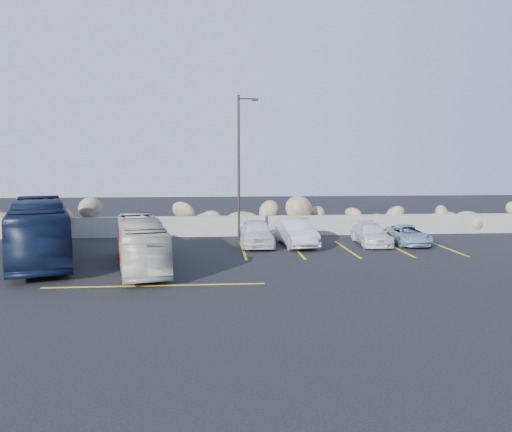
{
  "coord_description": "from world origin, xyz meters",
  "views": [
    {
      "loc": [
        1.22,
        -17.67,
        4.5
      ],
      "look_at": [
        2.99,
        4.0,
        2.08
      ],
      "focal_mm": 35.0,
      "sensor_mm": 36.0,
      "label": 1
    }
  ],
  "objects": [
    {
      "name": "seawall",
      "position": [
        0.0,
        12.0,
        0.6
      ],
      "size": [
        60.0,
        0.4,
        1.2
      ],
      "primitive_type": "cube",
      "color": "gray",
      "rests_on": "ground"
    },
    {
      "name": "car_a",
      "position": [
        3.38,
        8.32,
        0.7
      ],
      "size": [
        1.68,
        4.14,
        1.41
      ],
      "primitive_type": "imported",
      "rotation": [
        0.0,
        0.0,
        0.0
      ],
      "color": "silver",
      "rests_on": "ground"
    },
    {
      "name": "car_b",
      "position": [
        5.48,
        8.19,
        0.71
      ],
      "size": [
        1.87,
        4.4,
        1.41
      ],
      "primitive_type": "imported",
      "rotation": [
        0.0,
        0.0,
        0.09
      ],
      "color": "silver",
      "rests_on": "ground"
    },
    {
      "name": "car_c",
      "position": [
        9.58,
        8.29,
        0.56
      ],
      "size": [
        1.66,
        3.87,
        1.11
      ],
      "primitive_type": "imported",
      "rotation": [
        0.0,
        0.0,
        -0.03
      ],
      "color": "silver",
      "rests_on": "ground"
    },
    {
      "name": "car_d",
      "position": [
        11.6,
        8.22,
        0.51
      ],
      "size": [
        1.8,
        3.72,
        1.02
      ],
      "primitive_type": "imported",
      "rotation": [
        0.0,
        0.0,
        -0.03
      ],
      "color": "#7E9EB3",
      "rests_on": "ground"
    },
    {
      "name": "ground",
      "position": [
        0.0,
        0.0,
        0.0
      ],
      "size": [
        90.0,
        90.0,
        0.0
      ],
      "primitive_type": "plane",
      "color": "black",
      "rests_on": "ground"
    },
    {
      "name": "parking_lines",
      "position": [
        4.64,
        5.57,
        0.01
      ],
      "size": [
        18.16,
        9.36,
        0.01
      ],
      "color": "gold",
      "rests_on": "ground"
    },
    {
      "name": "tour_coach",
      "position": [
        -6.71,
        5.3,
        1.38
      ],
      "size": [
        5.31,
        10.14,
        2.76
      ],
      "primitive_type": "imported",
      "rotation": [
        0.0,
        0.0,
        0.32
      ],
      "color": "black",
      "rests_on": "ground"
    },
    {
      "name": "riprap_pile",
      "position": [
        0.0,
        13.2,
        1.3
      ],
      "size": [
        54.0,
        2.8,
        2.6
      ],
      "primitive_type": null,
      "color": "#887259",
      "rests_on": "ground"
    },
    {
      "name": "lamppost",
      "position": [
        2.56,
        9.5,
        4.3
      ],
      "size": [
        1.14,
        0.18,
        8.0
      ],
      "color": "#2B2927",
      "rests_on": "ground"
    },
    {
      "name": "vintage_bus",
      "position": [
        -1.93,
        3.41,
        1.04
      ],
      "size": [
        3.25,
        7.68,
        2.08
      ],
      "primitive_type": "imported",
      "rotation": [
        0.0,
        0.0,
        0.21
      ],
      "color": "#BAB8A8",
      "rests_on": "ground"
    }
  ]
}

